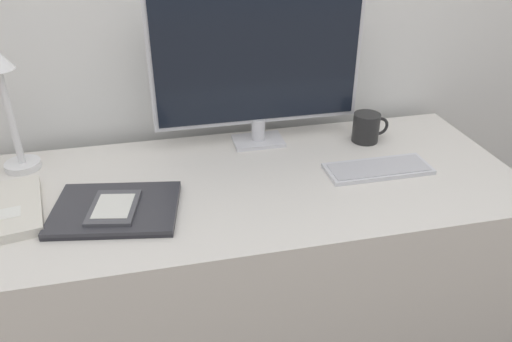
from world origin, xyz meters
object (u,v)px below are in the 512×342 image
object	(u,v)px
coffee_mug	(367,128)
laptop	(116,209)
keyboard	(378,169)
notebook	(3,210)
monitor	(258,63)
ereader	(114,207)
desk_lamp	(5,96)

from	to	relation	value
coffee_mug	laptop	bearing A→B (deg)	-162.59
keyboard	notebook	distance (m)	1.03
monitor	coffee_mug	xyz separation A→B (m)	(0.35, -0.07, -0.22)
monitor	notebook	xyz separation A→B (m)	(-0.72, -0.26, -0.25)
monitor	ereader	bearing A→B (deg)	-143.78
keyboard	ereader	xyz separation A→B (m)	(-0.75, -0.07, 0.02)
ereader	desk_lamp	bearing A→B (deg)	130.62
ereader	coffee_mug	world-z (taller)	coffee_mug
desk_lamp	notebook	size ratio (longest dim) A/B	1.21
monitor	keyboard	xyz separation A→B (m)	(0.30, -0.26, -0.26)
keyboard	notebook	size ratio (longest dim) A/B	1.03
ereader	coffee_mug	size ratio (longest dim) A/B	1.43
desk_lamp	coffee_mug	distance (m)	1.08
laptop	monitor	bearing A→B (deg)	35.25
ereader	monitor	bearing A→B (deg)	36.22
keyboard	monitor	bearing A→B (deg)	138.85
keyboard	laptop	size ratio (longest dim) A/B	0.89
monitor	notebook	distance (m)	0.81
keyboard	notebook	bearing A→B (deg)	179.97
desk_lamp	laptop	bearing A→B (deg)	-47.81
notebook	coffee_mug	size ratio (longest dim) A/B	2.47
laptop	coffee_mug	xyz separation A→B (m)	(0.79, 0.25, 0.04)
keyboard	coffee_mug	world-z (taller)	coffee_mug
desk_lamp	notebook	distance (m)	0.33
laptop	notebook	size ratio (longest dim) A/B	1.16
ereader	desk_lamp	xyz separation A→B (m)	(-0.27, 0.31, 0.20)
monitor	keyboard	world-z (taller)	monitor
monitor	ereader	xyz separation A→B (m)	(-0.45, -0.33, -0.24)
coffee_mug	monitor	bearing A→B (deg)	169.14
monitor	coffee_mug	size ratio (longest dim) A/B	5.37
ereader	desk_lamp	world-z (taller)	desk_lamp
ereader	notebook	size ratio (longest dim) A/B	0.58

